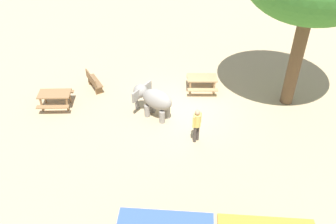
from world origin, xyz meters
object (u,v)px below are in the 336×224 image
object	(u,v)px
person_handler	(197,123)
wooden_bench	(93,81)
elephant	(153,99)
picnic_table_far	(202,80)
picnic_table_near	(55,97)

from	to	relation	value
person_handler	wooden_bench	size ratio (longest dim) A/B	1.17
elephant	picnic_table_far	world-z (taller)	elephant
elephant	person_handler	distance (m)	2.57
picnic_table_far	picnic_table_near	bearing A→B (deg)	11.55
person_handler	picnic_table_near	distance (m)	7.00
wooden_bench	person_handler	bearing A→B (deg)	22.28
picnic_table_far	wooden_bench	bearing A→B (deg)	-1.03
picnic_table_far	person_handler	bearing A→B (deg)	82.60
person_handler	picnic_table_far	xyz separation A→B (m)	(-0.22, -3.88, -0.36)
wooden_bench	picnic_table_far	world-z (taller)	wooden_bench
wooden_bench	elephant	bearing A→B (deg)	25.61
elephant	wooden_bench	xyz separation A→B (m)	(3.28, -1.96, -0.45)
person_handler	picnic_table_near	size ratio (longest dim) A/B	0.99
elephant	wooden_bench	world-z (taller)	elephant
elephant	picnic_table_far	xyz separation A→B (m)	(-2.22, -2.25, -0.33)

